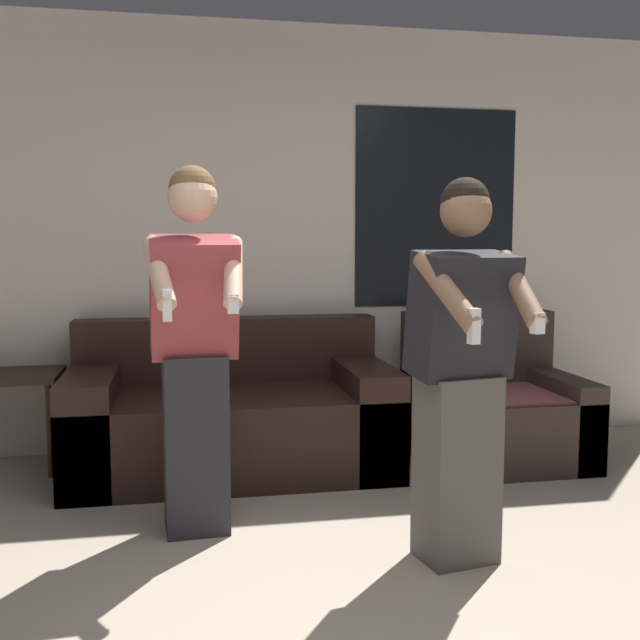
% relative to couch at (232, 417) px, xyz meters
% --- Properties ---
extents(wall_back, '(5.59, 0.07, 2.70)m').
position_rel_couch_xyz_m(wall_back, '(0.39, 0.52, 1.05)').
color(wall_back, silver).
rests_on(wall_back, ground_plane).
extents(couch, '(1.85, 0.96, 0.86)m').
position_rel_couch_xyz_m(couch, '(0.00, 0.00, 0.00)').
color(couch, black).
rests_on(couch, ground_plane).
extents(armchair, '(0.96, 0.86, 0.88)m').
position_rel_couch_xyz_m(armchair, '(1.59, -0.10, -0.01)').
color(armchair, '#332823').
rests_on(armchair, ground_plane).
extents(side_table, '(0.56, 0.48, 0.72)m').
position_rel_couch_xyz_m(side_table, '(-1.26, 0.22, 0.19)').
color(side_table, '#332319').
rests_on(side_table, ground_plane).
extents(person_left, '(0.45, 0.52, 1.66)m').
position_rel_couch_xyz_m(person_left, '(-0.23, -0.95, 0.55)').
color(person_left, '#28282D').
rests_on(person_left, ground_plane).
extents(person_right, '(0.46, 0.53, 1.59)m').
position_rel_couch_xyz_m(person_right, '(0.84, -1.46, 0.50)').
color(person_right, '#56514C').
rests_on(person_right, ground_plane).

